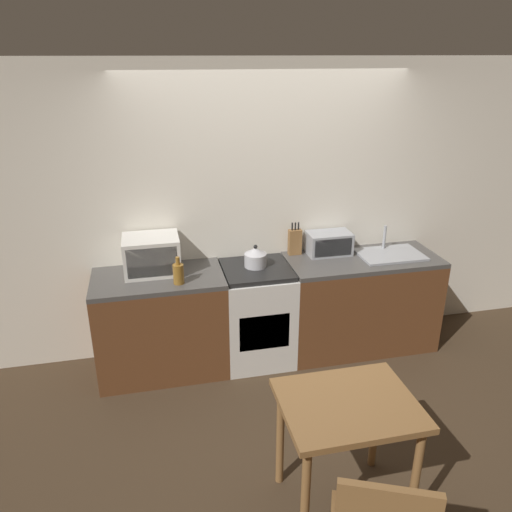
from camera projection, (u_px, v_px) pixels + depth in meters
ground_plane at (291, 396)px, 4.10m from camera, size 16.00×16.00×0.00m
wall_back at (264, 211)px, 4.50m from camera, size 10.00×0.06×2.60m
counter_left_run at (161, 324)px, 4.31m from camera, size 1.09×0.62×0.90m
counter_right_run at (360, 302)px, 4.68m from camera, size 1.39×0.62×0.90m
stove_range at (257, 314)px, 4.48m from camera, size 0.60×0.62×0.90m
kettle at (255, 257)px, 4.30m from camera, size 0.19×0.19×0.20m
microwave at (152, 255)px, 4.16m from camera, size 0.46×0.36×0.31m
bottle at (178, 273)px, 3.98m from camera, size 0.09×0.09×0.23m
knife_block at (295, 242)px, 4.55m from camera, size 0.12×0.06×0.31m
toaster_oven at (329, 243)px, 4.57m from camera, size 0.40×0.24×0.21m
sink_basin at (390, 254)px, 4.57m from camera, size 0.58×0.40×0.24m
dining_table at (347, 419)px, 2.89m from camera, size 0.78×0.63×0.78m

